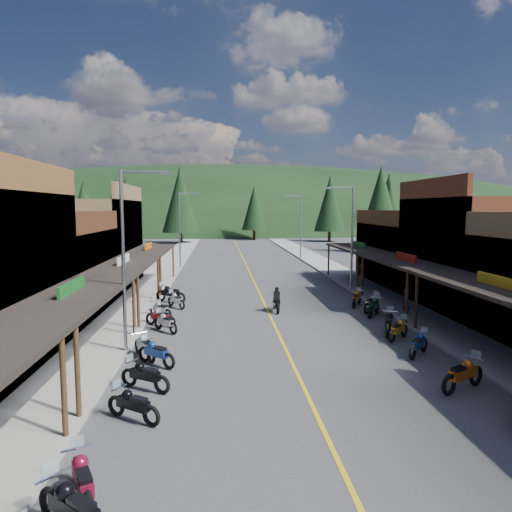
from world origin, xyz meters
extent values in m
plane|color=#38383A|center=(0.00, 0.00, 0.00)|extent=(220.00, 220.00, 0.00)
cube|color=gold|center=(0.00, 20.00, 0.01)|extent=(0.15, 90.00, 0.01)
cube|color=gray|center=(-8.70, 20.00, 0.07)|extent=(3.40, 94.00, 0.15)
cube|color=gray|center=(8.70, 20.00, 0.07)|extent=(3.40, 94.00, 0.15)
cylinder|color=#472D19|center=(-7.20, -13.60, 1.50)|extent=(0.16, 0.16, 3.00)
cube|color=brown|center=(-10.15, -7.90, 4.10)|extent=(0.30, 10.20, 8.20)
cube|color=black|center=(-8.70, -7.90, 3.00)|extent=(3.20, 10.20, 0.18)
cylinder|color=#472D19|center=(-7.20, -12.40, 1.50)|extent=(0.16, 0.16, 3.00)
cylinder|color=#472D19|center=(-7.20, -3.40, 1.50)|extent=(0.16, 0.16, 3.00)
cube|color=#14591E|center=(-8.70, -7.90, 3.20)|extent=(0.12, 3.00, 0.70)
cube|color=#3F2111|center=(-14.00, 1.70, 2.50)|extent=(8.00, 9.00, 5.00)
cube|color=#3F2111|center=(-10.15, 1.70, 3.10)|extent=(0.30, 9.00, 6.20)
cube|color=black|center=(-8.70, 1.70, 3.00)|extent=(3.20, 9.00, 0.18)
cylinder|color=#472D19|center=(-7.20, -2.20, 1.50)|extent=(0.16, 0.16, 3.00)
cylinder|color=#472D19|center=(-7.20, 5.60, 1.50)|extent=(0.16, 0.16, 3.00)
cube|color=silver|center=(-8.70, 1.70, 3.20)|extent=(0.12, 3.00, 0.70)
cube|color=brown|center=(-14.00, 11.30, 3.50)|extent=(8.00, 10.20, 7.00)
cube|color=brown|center=(-10.15, 11.30, 4.10)|extent=(0.30, 10.20, 8.20)
cube|color=black|center=(-8.70, 11.30, 3.00)|extent=(3.20, 10.20, 0.18)
cylinder|color=#472D19|center=(-7.20, 6.80, 1.50)|extent=(0.16, 0.16, 3.00)
cylinder|color=#472D19|center=(-7.20, 15.80, 1.50)|extent=(0.16, 0.16, 3.00)
cube|color=#CC590C|center=(-8.70, 11.30, 3.20)|extent=(0.12, 3.00, 0.70)
cube|color=black|center=(8.70, -7.90, 3.00)|extent=(3.20, 10.20, 0.18)
cylinder|color=#472D19|center=(7.20, -3.40, 1.50)|extent=(0.16, 0.16, 3.00)
cube|color=gold|center=(8.70, -7.90, 3.20)|extent=(0.12, 3.00, 0.70)
cube|color=#562B19|center=(14.00, 1.70, 3.50)|extent=(8.00, 9.00, 7.00)
cube|color=#562B19|center=(10.15, 1.70, 4.10)|extent=(0.30, 9.00, 8.20)
cube|color=black|center=(8.70, 1.70, 3.00)|extent=(3.20, 9.00, 0.18)
cylinder|color=#472D19|center=(7.20, -2.20, 1.50)|extent=(0.16, 0.16, 3.00)
cylinder|color=#472D19|center=(7.20, 5.60, 1.50)|extent=(0.16, 0.16, 3.00)
cube|color=#B2140F|center=(8.70, 1.70, 3.20)|extent=(0.12, 3.00, 0.70)
cube|color=#4C2D16|center=(14.00, 11.30, 2.50)|extent=(8.00, 10.20, 5.00)
cube|color=#4C2D16|center=(10.15, 11.30, 3.10)|extent=(0.30, 10.20, 6.20)
cube|color=black|center=(8.70, 11.30, 3.00)|extent=(3.20, 10.20, 0.18)
cylinder|color=#472D19|center=(7.20, 6.80, 1.50)|extent=(0.16, 0.16, 3.00)
cylinder|color=#472D19|center=(7.20, 15.80, 1.50)|extent=(0.16, 0.16, 3.00)
cube|color=#14591E|center=(8.70, 11.30, 3.20)|extent=(0.12, 3.00, 0.70)
cylinder|color=gray|center=(-7.10, -6.00, 4.00)|extent=(0.16, 0.16, 8.00)
cylinder|color=gray|center=(-6.10, -6.00, 7.90)|extent=(2.00, 0.10, 0.10)
cube|color=gray|center=(-5.20, -6.00, 7.85)|extent=(0.35, 0.18, 0.12)
cylinder|color=gray|center=(-7.10, 22.00, 4.00)|extent=(0.16, 0.16, 8.00)
cylinder|color=gray|center=(-6.10, 22.00, 7.90)|extent=(2.00, 0.10, 0.10)
cube|color=gray|center=(-5.20, 22.00, 7.85)|extent=(0.35, 0.18, 0.12)
cylinder|color=gray|center=(7.10, 8.00, 4.00)|extent=(0.16, 0.16, 8.00)
cylinder|color=gray|center=(6.10, 8.00, 7.90)|extent=(2.00, 0.10, 0.10)
cube|color=gray|center=(5.20, 8.00, 7.85)|extent=(0.35, 0.18, 0.12)
cylinder|color=gray|center=(7.10, 30.00, 4.00)|extent=(0.16, 0.16, 8.00)
cylinder|color=gray|center=(6.10, 30.00, 7.90)|extent=(2.00, 0.10, 0.10)
cube|color=gray|center=(5.20, 30.00, 7.85)|extent=(0.35, 0.18, 0.12)
ellipsoid|color=black|center=(0.00, 135.00, 0.00)|extent=(310.00, 140.00, 60.00)
cylinder|color=black|center=(-40.00, 62.00, 1.00)|extent=(0.60, 0.60, 2.00)
cone|color=black|center=(-40.00, 62.00, 6.50)|extent=(5.04, 5.04, 9.00)
cylinder|color=black|center=(-24.00, 70.00, 1.00)|extent=(0.60, 0.60, 2.00)
cone|color=black|center=(-24.00, 70.00, 7.25)|extent=(5.88, 5.88, 10.50)
cylinder|color=black|center=(-10.00, 58.00, 1.00)|extent=(0.60, 0.60, 2.00)
cone|color=black|center=(-10.00, 58.00, 8.00)|extent=(6.72, 6.72, 12.00)
cylinder|color=black|center=(4.00, 66.00, 1.00)|extent=(0.60, 0.60, 2.00)
cone|color=black|center=(4.00, 66.00, 6.50)|extent=(5.04, 5.04, 9.00)
cylinder|color=black|center=(18.00, 60.00, 1.00)|extent=(0.60, 0.60, 2.00)
cone|color=black|center=(18.00, 60.00, 7.25)|extent=(5.88, 5.88, 10.50)
cylinder|color=black|center=(34.00, 72.00, 1.00)|extent=(0.60, 0.60, 2.00)
cone|color=black|center=(34.00, 72.00, 8.00)|extent=(6.72, 6.72, 12.00)
cylinder|color=black|center=(46.00, 64.00, 1.00)|extent=(0.60, 0.60, 2.00)
cone|color=black|center=(46.00, 64.00, 6.50)|extent=(5.04, 5.04, 9.00)
cylinder|color=black|center=(-32.00, 76.00, 1.00)|extent=(0.60, 0.60, 2.00)
cone|color=black|center=(-32.00, 76.00, 7.25)|extent=(5.88, 5.88, 10.50)
cylinder|color=black|center=(-22.00, 40.00, 1.00)|extent=(0.60, 0.60, 2.00)
cone|color=black|center=(-22.00, 40.00, 6.00)|extent=(4.48, 4.48, 8.00)
cylinder|color=black|center=(24.00, 45.00, 1.00)|extent=(0.60, 0.60, 2.00)
cone|color=black|center=(24.00, 45.00, 6.40)|extent=(4.93, 4.93, 8.80)
cylinder|color=black|center=(-18.00, 50.00, 1.00)|extent=(0.60, 0.60, 2.00)
cone|color=black|center=(-18.00, 50.00, 6.80)|extent=(5.38, 5.38, 9.60)
cylinder|color=black|center=(20.00, 38.00, 1.00)|extent=(0.60, 0.60, 2.00)
cone|color=black|center=(20.00, 38.00, 7.20)|extent=(5.82, 5.82, 10.40)
imported|color=#241F2F|center=(7.64, -1.02, 1.00)|extent=(0.44, 0.64, 1.70)
imported|color=brown|center=(8.11, 8.98, 1.06)|extent=(1.00, 0.98, 1.82)
camera|label=1|loc=(-2.93, -25.91, 6.37)|focal=32.00mm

